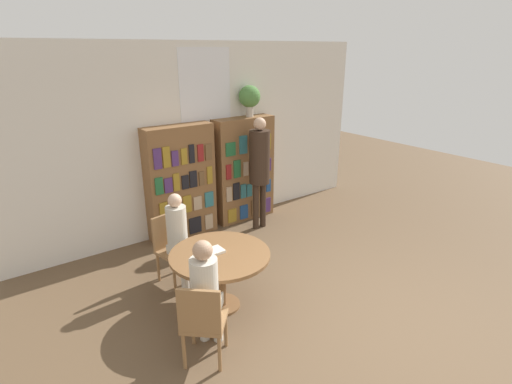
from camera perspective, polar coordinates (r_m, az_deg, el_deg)
The scene contains 12 objects.
ground_plane at distance 4.82m, azimuth 15.80°, elevation -17.80°, with size 16.00×16.00×0.00m, color brown.
wall_back at distance 6.64m, azimuth -7.08°, elevation 7.73°, with size 6.40×0.07×3.00m.
bookshelf_left at distance 6.37m, azimuth -10.70°, elevation 1.31°, with size 1.09×0.34×1.80m.
bookshelf_right at distance 6.94m, azimuth -1.74°, elevation 3.22°, with size 1.09×0.34×1.80m.
flower_vase at distance 6.77m, azimuth -0.93°, elevation 13.39°, with size 0.36×0.36×0.52m.
reading_table at distance 4.64m, azimuth -5.15°, elevation -10.03°, with size 1.15×1.15×0.70m.
chair_near_camera at distance 3.95m, azimuth -7.65°, elevation -17.67°, with size 0.56×0.56×0.89m.
chair_left_side at distance 5.31m, azimuth -11.96°, elevation -7.37°, with size 0.47×0.47×0.89m.
seated_reader_left at distance 5.09m, azimuth -10.88°, elevation -6.06°, with size 0.32×0.39×1.23m.
seated_reader_right at distance 3.96m, azimuth -7.20°, elevation -13.65°, with size 0.41×0.42×1.25m.
librarian_standing at distance 6.46m, azimuth 0.50°, elevation 4.40°, with size 0.33×0.60×1.87m.
open_book_on_table at distance 4.59m, azimuth -6.19°, elevation -8.43°, with size 0.24×0.18×0.03m.
Camera 1 is at (-3.17, -2.20, 2.89)m, focal length 28.00 mm.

